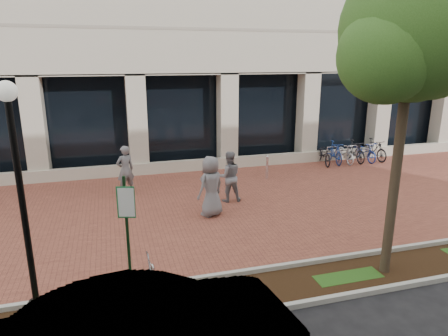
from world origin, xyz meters
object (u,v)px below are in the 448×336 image
object	(u,v)px
street_tree	(413,39)
pedestrian_mid	(229,177)
bike_rack_cluster	(349,152)
locked_bicycle	(123,289)
pedestrian_right	(211,186)
lamppost	(21,192)
parking_sign	(127,229)
pedestrian_left	(125,170)
bollard	(267,167)

from	to	relation	value
street_tree	pedestrian_mid	bearing A→B (deg)	111.47
bike_rack_cluster	street_tree	bearing A→B (deg)	-113.80
locked_bicycle	pedestrian_right	world-z (taller)	pedestrian_right
lamppost	bike_rack_cluster	size ratio (longest dim) A/B	1.27
parking_sign	lamppost	size ratio (longest dim) A/B	0.62
pedestrian_mid	pedestrian_right	size ratio (longest dim) A/B	0.92
parking_sign	pedestrian_left	bearing A→B (deg)	103.84
parking_sign	bike_rack_cluster	size ratio (longest dim) A/B	0.78
pedestrian_left	bollard	bearing A→B (deg)	161.70
parking_sign	pedestrian_mid	bearing A→B (deg)	71.97
pedestrian_left	lamppost	bearing A→B (deg)	52.25
pedestrian_right	bike_rack_cluster	xyz separation A→B (m)	(8.04, 4.72, -0.47)
lamppost	locked_bicycle	xyz separation A→B (m)	(1.65, -0.45, -2.00)
bike_rack_cluster	bollard	bearing A→B (deg)	-158.42
parking_sign	bollard	distance (m)	9.69
pedestrian_mid	parking_sign	bearing A→B (deg)	60.60
pedestrian_right	bike_rack_cluster	size ratio (longest dim) A/B	0.55
street_tree	bollard	world-z (taller)	street_tree
parking_sign	locked_bicycle	world-z (taller)	parking_sign
pedestrian_left	bike_rack_cluster	world-z (taller)	pedestrian_left
pedestrian_mid	bollard	xyz separation A→B (m)	(2.28, 2.11, -0.38)
bollard	lamppost	bearing A→B (deg)	-137.06
lamppost	bike_rack_cluster	xyz separation A→B (m)	(12.57, 8.70, -2.04)
bike_rack_cluster	parking_sign	bearing A→B (deg)	-135.55
street_tree	bike_rack_cluster	xyz separation A→B (m)	(4.92, 9.18, -4.72)
street_tree	locked_bicycle	bearing A→B (deg)	179.66
lamppost	locked_bicycle	size ratio (longest dim) A/B	2.20
street_tree	bollard	xyz separation A→B (m)	(0.09, 7.69, -4.71)
locked_bicycle	bike_rack_cluster	distance (m)	14.24
pedestrian_left	pedestrian_mid	bearing A→B (deg)	130.74
lamppost	bike_rack_cluster	world-z (taller)	lamppost
locked_bicycle	lamppost	bearing A→B (deg)	69.31
pedestrian_left	pedestrian_right	xyz separation A→B (m)	(2.49, -2.93, 0.06)
parking_sign	lamppost	bearing A→B (deg)	-175.35
bollard	locked_bicycle	bearing A→B (deg)	-128.53
pedestrian_left	pedestrian_mid	size ratio (longest dim) A/B	1.01
pedestrian_left	bollard	distance (m)	5.71
parking_sign	street_tree	bearing A→B (deg)	14.52
parking_sign	pedestrian_right	xyz separation A→B (m)	(2.73, 4.34, -0.77)
pedestrian_left	pedestrian_mid	distance (m)	3.86
parking_sign	pedestrian_right	distance (m)	5.18
pedestrian_left	bollard	world-z (taller)	pedestrian_left
bollard	parking_sign	bearing A→B (deg)	-128.14
bollard	pedestrian_right	bearing A→B (deg)	-134.85
locked_bicycle	bike_rack_cluster	world-z (taller)	locked_bicycle
bollard	pedestrian_mid	bearing A→B (deg)	-137.34
parking_sign	bike_rack_cluster	xyz separation A→B (m)	(10.77, 9.05, -1.24)
pedestrian_left	bike_rack_cluster	xyz separation A→B (m)	(10.52, 1.79, -0.41)
lamppost	locked_bicycle	distance (m)	2.63
parking_sign	pedestrian_left	world-z (taller)	parking_sign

